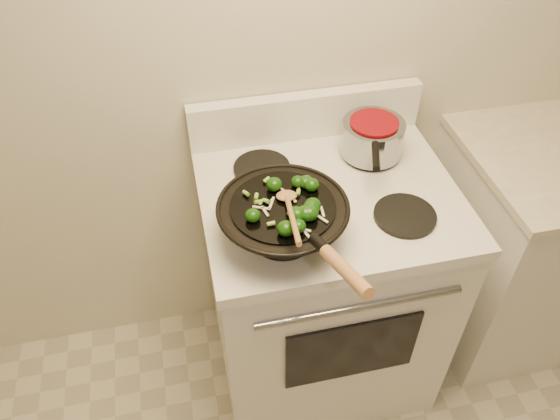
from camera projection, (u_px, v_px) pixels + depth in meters
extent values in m
plane|color=beige|center=(324.00, 23.00, 1.63)|extent=(3.50, 0.00, 3.50)
cube|color=white|center=(321.00, 291.00, 1.98)|extent=(0.76, 0.64, 0.88)
cube|color=white|center=(329.00, 197.00, 1.66)|extent=(0.78, 0.66, 0.04)
cube|color=white|center=(306.00, 115.00, 1.80)|extent=(0.78, 0.05, 0.16)
cylinder|color=gray|center=(360.00, 307.00, 1.51)|extent=(0.60, 0.02, 0.02)
cube|color=black|center=(352.00, 351.00, 1.67)|extent=(0.42, 0.01, 0.28)
cylinder|color=black|center=(283.00, 235.00, 1.51)|extent=(0.18, 0.18, 0.01)
cylinder|color=black|center=(405.00, 216.00, 1.57)|extent=(0.18, 0.18, 0.01)
cylinder|color=black|center=(262.00, 168.00, 1.72)|extent=(0.18, 0.18, 0.01)
cylinder|color=black|center=(370.00, 153.00, 1.78)|extent=(0.18, 0.18, 0.01)
cube|color=silver|center=(537.00, 246.00, 2.14)|extent=(0.72, 0.60, 0.88)
torus|color=black|center=(283.00, 207.00, 1.43)|extent=(0.36, 0.36, 0.01)
cylinder|color=black|center=(283.00, 206.00, 1.43)|extent=(0.28, 0.28, 0.01)
cylinder|color=black|center=(319.00, 244.00, 1.27)|extent=(0.04, 0.07, 0.04)
cylinder|color=#A16B3F|center=(346.00, 271.00, 1.17)|extent=(0.07, 0.19, 0.08)
ellipsoid|color=#103908|center=(298.00, 226.00, 1.35)|extent=(0.04, 0.04, 0.03)
cylinder|color=#598B32|center=(303.00, 228.00, 1.36)|extent=(0.02, 0.02, 0.02)
ellipsoid|color=#103908|center=(298.00, 182.00, 1.48)|extent=(0.04, 0.04, 0.03)
ellipsoid|color=#103908|center=(253.00, 215.00, 1.38)|extent=(0.04, 0.04, 0.03)
ellipsoid|color=#103908|center=(306.00, 213.00, 1.38)|extent=(0.05, 0.05, 0.04)
cylinder|color=#598B32|center=(311.00, 216.00, 1.39)|extent=(0.01, 0.02, 0.01)
ellipsoid|color=#103908|center=(297.00, 214.00, 1.38)|extent=(0.04, 0.04, 0.04)
ellipsoid|color=#103908|center=(313.00, 205.00, 1.41)|extent=(0.04, 0.04, 0.04)
ellipsoid|color=#103908|center=(305.00, 182.00, 1.47)|extent=(0.04, 0.04, 0.03)
cylinder|color=#598B32|center=(309.00, 184.00, 1.48)|extent=(0.02, 0.02, 0.02)
ellipsoid|color=#103908|center=(286.00, 228.00, 1.34)|extent=(0.04, 0.04, 0.04)
ellipsoid|color=#103908|center=(312.00, 185.00, 1.46)|extent=(0.04, 0.04, 0.03)
ellipsoid|color=#103908|center=(311.00, 208.00, 1.40)|extent=(0.04, 0.04, 0.04)
cylinder|color=#598B32|center=(316.00, 210.00, 1.41)|extent=(0.02, 0.02, 0.01)
ellipsoid|color=#103908|center=(307.00, 181.00, 1.48)|extent=(0.03, 0.03, 0.03)
ellipsoid|color=#103908|center=(274.00, 184.00, 1.46)|extent=(0.04, 0.04, 0.04)
ellipsoid|color=#103908|center=(309.00, 213.00, 1.38)|extent=(0.05, 0.05, 0.04)
cylinder|color=#598B32|center=(314.00, 216.00, 1.39)|extent=(0.02, 0.02, 0.02)
cube|color=beige|center=(271.00, 203.00, 1.43)|extent=(0.03, 0.05, 0.00)
cube|color=beige|center=(265.00, 211.00, 1.41)|extent=(0.02, 0.04, 0.00)
cube|color=beige|center=(278.00, 187.00, 1.48)|extent=(0.03, 0.04, 0.00)
cube|color=beige|center=(322.00, 211.00, 1.41)|extent=(0.01, 0.04, 0.00)
cube|color=beige|center=(304.00, 229.00, 1.36)|extent=(0.03, 0.03, 0.00)
cube|color=beige|center=(306.00, 233.00, 1.35)|extent=(0.02, 0.05, 0.00)
cube|color=beige|center=(310.00, 207.00, 1.42)|extent=(0.04, 0.01, 0.00)
cube|color=beige|center=(299.00, 189.00, 1.47)|extent=(0.01, 0.03, 0.00)
cube|color=beige|center=(321.00, 218.00, 1.39)|extent=(0.03, 0.04, 0.00)
cube|color=beige|center=(262.00, 208.00, 1.42)|extent=(0.05, 0.03, 0.00)
cylinder|color=#6EA535|center=(309.00, 186.00, 1.47)|extent=(0.02, 0.03, 0.02)
cylinder|color=#6EA535|center=(258.00, 202.00, 1.43)|extent=(0.03, 0.01, 0.01)
cylinder|color=#6EA535|center=(298.00, 192.00, 1.45)|extent=(0.03, 0.02, 0.02)
cylinder|color=#6EA535|center=(246.00, 193.00, 1.45)|extent=(0.02, 0.02, 0.01)
cylinder|color=#6EA535|center=(267.00, 180.00, 1.49)|extent=(0.02, 0.02, 0.02)
cylinder|color=#6EA535|center=(256.00, 197.00, 1.44)|extent=(0.02, 0.02, 0.02)
cylinder|color=#6EA535|center=(266.00, 201.00, 1.43)|extent=(0.02, 0.01, 0.02)
cylinder|color=#6EA535|center=(271.00, 224.00, 1.37)|extent=(0.02, 0.01, 0.01)
cylinder|color=#6EA535|center=(291.00, 212.00, 1.40)|extent=(0.03, 0.02, 0.01)
sphere|color=beige|center=(272.00, 201.00, 1.44)|extent=(0.01, 0.01, 0.01)
sphere|color=beige|center=(295.00, 201.00, 1.44)|extent=(0.01, 0.01, 0.01)
sphere|color=beige|center=(295.00, 220.00, 1.39)|extent=(0.01, 0.01, 0.01)
sphere|color=beige|center=(260.00, 204.00, 1.43)|extent=(0.01, 0.01, 0.01)
ellipsoid|color=#A16B3F|center=(286.00, 196.00, 1.44)|extent=(0.06, 0.05, 0.02)
cylinder|color=#A16B3F|center=(292.00, 219.00, 1.34)|extent=(0.04, 0.23, 0.07)
cylinder|color=gray|center=(372.00, 137.00, 1.73)|extent=(0.20, 0.20, 0.11)
cylinder|color=maroon|center=(374.00, 122.00, 1.69)|extent=(0.15, 0.15, 0.01)
cylinder|color=black|center=(376.00, 156.00, 1.59)|extent=(0.06, 0.12, 0.02)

